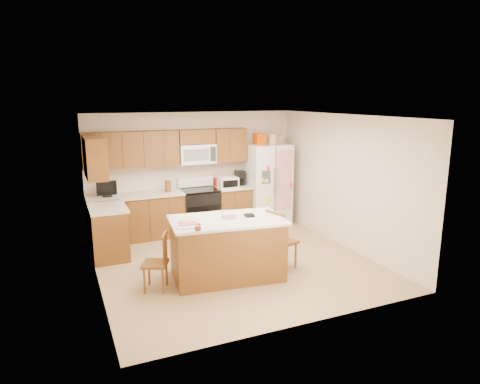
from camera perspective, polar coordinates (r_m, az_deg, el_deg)
name	(u,v)px	position (r m, az deg, el deg)	size (l,w,h in m)	color
ground	(235,262)	(7.51, -0.70, -9.37)	(4.50, 4.50, 0.00)	olive
room_shell	(235,181)	(7.10, -0.73, 1.49)	(4.60, 4.60, 2.52)	beige
cabinetry	(154,195)	(8.61, -11.42, -0.38)	(3.36, 1.56, 2.15)	brown
stove	(199,210)	(9.09, -5.43, -2.35)	(0.76, 0.65, 1.13)	black
refrigerator	(267,184)	(9.52, 3.66, 1.12)	(0.90, 0.79, 2.04)	white
island	(227,248)	(6.78, -1.71, -7.47)	(1.86, 1.22, 1.05)	brown
windsor_chair_left	(157,263)	(6.49, -11.05, -9.29)	(0.48, 0.49, 0.87)	brown
windsor_chair_back	(217,237)	(7.43, -3.11, -5.95)	(0.42, 0.40, 0.95)	brown
windsor_chair_right	(281,241)	(7.16, 5.48, -6.53)	(0.51, 0.52, 0.99)	brown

